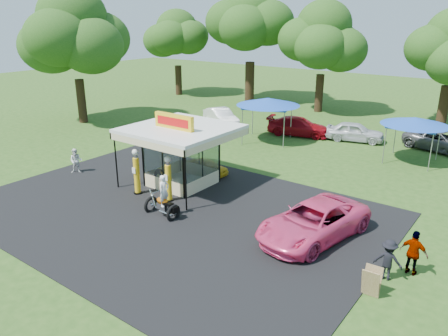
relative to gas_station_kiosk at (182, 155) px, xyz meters
The scene contains 23 objects.
ground 5.67m from the gas_station_kiosk, 68.18° to the right, with size 120.00×120.00×0.00m, color #274C17.
asphalt_apron 4.01m from the gas_station_kiosk, 56.26° to the right, with size 20.00×14.00×0.04m, color black.
gas_station_kiosk is the anchor object (origin of this frame).
gas_pump_left 2.74m from the gas_station_kiosk, 111.66° to the right, with size 0.47×0.47×2.54m.
gas_pump_right 2.49m from the gas_station_kiosk, 64.53° to the right, with size 0.46×0.46×2.46m.
motorcycle 4.33m from the gas_station_kiosk, 60.15° to the right, with size 1.86×0.93×2.20m.
spare_tires 1.92m from the gas_station_kiosk, 148.70° to the right, with size 1.00×0.60×0.86m.
a_frame_sign 12.92m from the gas_station_kiosk, 17.97° to the right, with size 0.61×0.55×1.06m.
kiosk_car 2.56m from the gas_station_kiosk, 90.00° to the left, with size 1.13×2.82×0.96m, color yellow.
pink_sedan 8.95m from the gas_station_kiosk, ahead, with size 2.60×5.64×1.57m, color #F3427F.
spectator_west 6.99m from the gas_station_kiosk, 159.59° to the right, with size 0.75×0.58×1.54m, color white.
spectator_east_a 12.66m from the gas_station_kiosk, 11.90° to the right, with size 1.02×0.59×1.58m, color black.
spectator_east_b 13.14m from the gas_station_kiosk, ahead, with size 1.04×0.43×1.77m, color gray.
bg_car_a 14.20m from the gas_station_kiosk, 118.09° to the left, with size 1.59×4.56×1.50m, color white.
bg_car_b 13.71m from the gas_station_kiosk, 88.87° to the left, with size 2.04×5.02×1.46m, color #A80C17.
bg_car_c 15.42m from the gas_station_kiosk, 72.92° to the left, with size 1.73×4.31×1.47m, color silver.
bg_car_d 19.03m from the gas_station_kiosk, 56.79° to the left, with size 2.38×5.16×1.43m, color #545356.
tent_west 10.83m from the gas_station_kiosk, 94.79° to the left, with size 4.77×4.77×3.33m.
tent_east 15.26m from the gas_station_kiosk, 52.38° to the left, with size 4.27×4.27×2.99m.
oak_far_a 30.30m from the gas_station_kiosk, 132.63° to the left, with size 8.14×8.14×9.64m.
oak_far_b 26.90m from the gas_station_kiosk, 115.18° to the left, with size 9.95×9.95×11.86m.
oak_far_c 23.72m from the gas_station_kiosk, 96.07° to the left, with size 8.80×8.80×10.37m.
oak_near 19.25m from the gas_station_kiosk, 160.63° to the left, with size 9.84×9.84×11.34m.
Camera 1 is at (13.82, -12.25, 9.19)m, focal length 35.00 mm.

